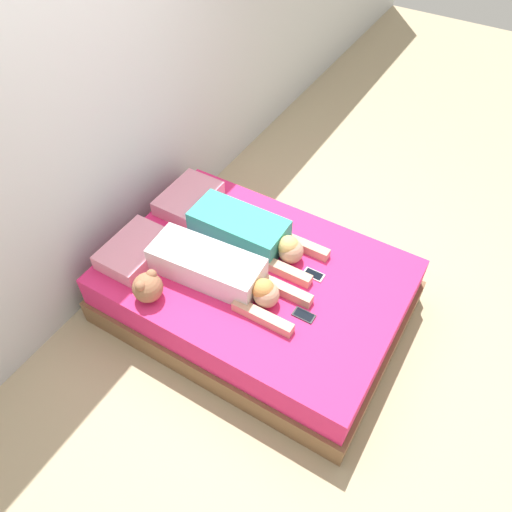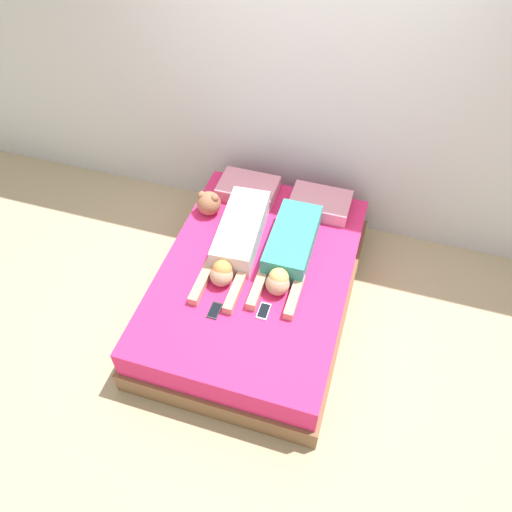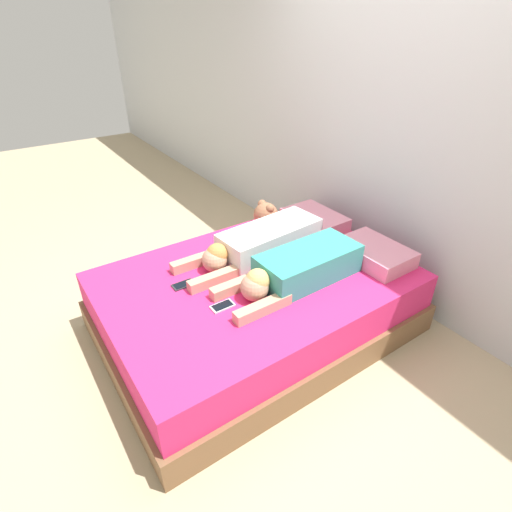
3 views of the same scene
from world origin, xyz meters
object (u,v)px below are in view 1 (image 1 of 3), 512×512
(bed, at_px, (256,291))
(cell_phone_left, at_px, (304,315))
(plush_toy, at_px, (148,287))
(person_right, at_px, (250,233))
(cell_phone_right, at_px, (314,275))
(pillow_head_left, at_px, (135,250))
(pillow_head_right, at_px, (189,198))
(person_left, at_px, (219,271))

(bed, bearing_deg, cell_phone_left, -110.07)
(cell_phone_left, distance_m, plush_toy, 1.02)
(person_right, distance_m, cell_phone_right, 0.55)
(pillow_head_left, distance_m, cell_phone_left, 1.27)
(pillow_head_right, relative_size, cell_phone_right, 3.48)
(pillow_head_left, xyz_separation_m, person_right, (0.53, -0.63, 0.04))
(pillow_head_right, distance_m, person_left, 0.83)
(person_right, bearing_deg, pillow_head_left, 130.31)
(cell_phone_left, bearing_deg, cell_phone_right, 16.29)
(bed, height_order, pillow_head_left, pillow_head_left)
(bed, relative_size, cell_phone_right, 14.44)
(pillow_head_right, distance_m, cell_phone_right, 1.18)
(pillow_head_right, bearing_deg, plush_toy, -159.88)
(pillow_head_left, relative_size, plush_toy, 2.37)
(bed, distance_m, person_left, 0.42)
(pillow_head_left, xyz_separation_m, cell_phone_right, (0.49, -1.17, -0.05))
(person_left, height_order, cell_phone_left, person_left)
(bed, xyz_separation_m, pillow_head_left, (-0.32, 0.80, 0.29))
(cell_phone_right, distance_m, plush_toy, 1.12)
(bed, xyz_separation_m, cell_phone_left, (-0.17, -0.46, 0.24))
(plush_toy, bearing_deg, cell_phone_left, -67.39)
(plush_toy, bearing_deg, pillow_head_left, 53.30)
(bed, height_order, plush_toy, plush_toy)
(pillow_head_right, height_order, cell_phone_left, pillow_head_right)
(cell_phone_left, bearing_deg, bed, 69.93)
(pillow_head_left, height_order, person_right, person_right)
(person_right, xyz_separation_m, plush_toy, (-0.77, 0.30, 0.01))
(pillow_head_right, height_order, plush_toy, plush_toy)
(pillow_head_right, distance_m, plush_toy, 0.94)
(pillow_head_right, distance_m, person_right, 0.64)
(pillow_head_left, bearing_deg, person_left, -79.75)
(pillow_head_right, xyz_separation_m, person_left, (-0.52, -0.64, 0.04))
(bed, bearing_deg, person_right, 39.92)
(plush_toy, bearing_deg, pillow_head_right, 20.12)
(cell_phone_right, bearing_deg, person_left, 125.25)
(person_left, height_order, plush_toy, plush_toy)
(bed, distance_m, plush_toy, 0.81)
(bed, distance_m, person_right, 0.43)
(person_left, relative_size, person_right, 1.12)
(pillow_head_left, distance_m, pillow_head_right, 0.64)
(bed, distance_m, cell_phone_left, 0.54)
(cell_phone_right, bearing_deg, person_right, 85.37)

